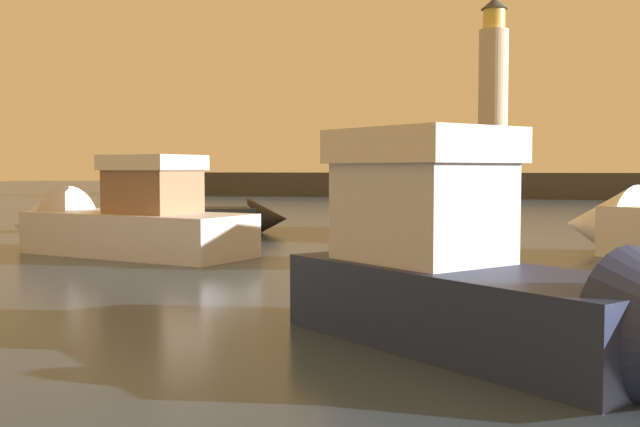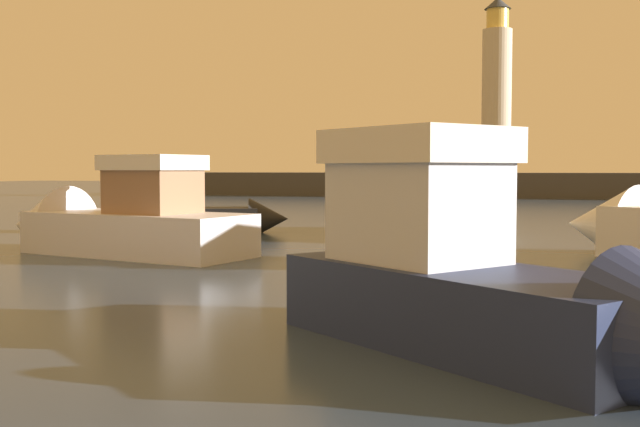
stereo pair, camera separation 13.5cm
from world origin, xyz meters
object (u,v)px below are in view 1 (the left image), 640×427
at_px(lighthouse, 493,90).
at_px(motorboat_4, 215,216).
at_px(motorboat_6, 103,223).
at_px(motorboat_5, 441,211).
at_px(motorboat_2, 504,282).

height_order(lighthouse, motorboat_4, lighthouse).
distance_m(motorboat_4, motorboat_6, 7.58).
xyz_separation_m(motorboat_5, motorboat_6, (-9.11, -8.66, -0.10)).
bearing_deg(motorboat_5, lighthouse, 92.36).
xyz_separation_m(motorboat_2, motorboat_6, (-12.77, 9.78, -0.14)).
distance_m(lighthouse, motorboat_4, 45.71).
bearing_deg(motorboat_2, motorboat_6, 142.55).
xyz_separation_m(lighthouse, motorboat_4, (-7.16, -44.21, -9.13)).
relative_size(motorboat_4, motorboat_6, 0.67).
bearing_deg(lighthouse, motorboat_2, -84.95).
bearing_deg(motorboat_5, motorboat_6, -136.45).
height_order(motorboat_4, motorboat_6, motorboat_6).
bearing_deg(motorboat_2, motorboat_5, 101.24).
bearing_deg(motorboat_5, motorboat_4, -173.11).
bearing_deg(motorboat_6, motorboat_4, 88.71).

